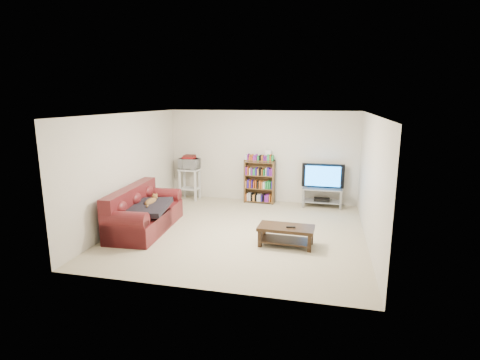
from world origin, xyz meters
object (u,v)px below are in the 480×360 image
(coffee_table, at_px, (286,232))
(tv_stand, at_px, (322,194))
(sofa, at_px, (142,215))
(bookshelf, at_px, (259,181))

(coffee_table, bearing_deg, tv_stand, 80.00)
(sofa, distance_m, tv_stand, 4.45)
(sofa, relative_size, coffee_table, 2.06)
(sofa, height_order, tv_stand, sofa)
(tv_stand, relative_size, bookshelf, 0.86)
(tv_stand, height_order, bookshelf, bookshelf)
(tv_stand, bearing_deg, coffee_table, -101.56)
(coffee_table, relative_size, bookshelf, 0.92)
(sofa, xyz_separation_m, tv_stand, (3.64, 2.57, 0.01))
(bookshelf, bearing_deg, tv_stand, 0.50)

